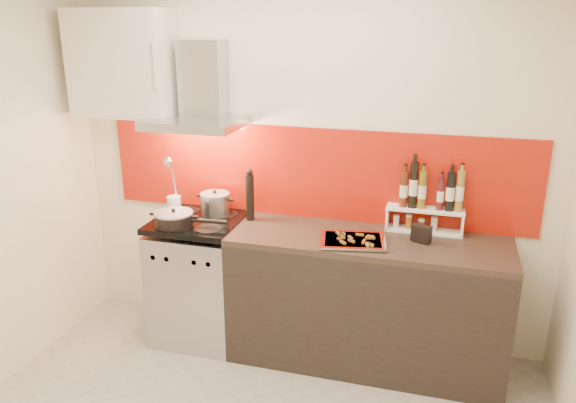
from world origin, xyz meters
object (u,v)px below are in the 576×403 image
(stock_pot, at_px, (215,204))
(pepper_mill, at_px, (250,195))
(range_stove, at_px, (201,280))
(saute_pan, at_px, (175,219))
(counter, at_px, (366,300))
(baking_tray, at_px, (353,240))

(stock_pot, xyz_separation_m, pepper_mill, (0.27, -0.02, 0.09))
(range_stove, bearing_deg, saute_pan, -121.72)
(range_stove, relative_size, saute_pan, 1.80)
(counter, height_order, stock_pot, stock_pot)
(saute_pan, relative_size, baking_tray, 1.10)
(range_stove, xyz_separation_m, pepper_mill, (0.35, 0.12, 0.64))
(pepper_mill, bearing_deg, range_stove, -161.05)
(range_stove, height_order, counter, range_stove)
(range_stove, distance_m, pepper_mill, 0.74)
(counter, bearing_deg, baking_tray, -129.83)
(range_stove, height_order, stock_pot, stock_pot)
(range_stove, distance_m, baking_tray, 1.21)
(saute_pan, distance_m, baking_tray, 1.21)
(counter, xyz_separation_m, saute_pan, (-1.29, -0.15, 0.51))
(stock_pot, bearing_deg, range_stove, -120.62)
(stock_pot, xyz_separation_m, baking_tray, (1.03, -0.24, -0.07))
(stock_pot, height_order, pepper_mill, pepper_mill)
(range_stove, distance_m, saute_pan, 0.54)
(counter, distance_m, baking_tray, 0.49)
(range_stove, distance_m, counter, 1.20)
(saute_pan, bearing_deg, range_stove, 58.28)
(counter, relative_size, stock_pot, 8.56)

